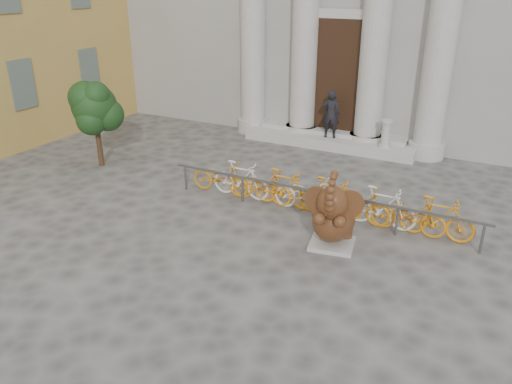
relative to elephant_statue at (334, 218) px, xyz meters
The scene contains 7 objects.
ground 3.74m from the elephant_statue, 132.13° to the right, with size 80.00×80.00×0.00m, color #474442.
entrance_steps 7.13m from the elephant_statue, 110.26° to the left, with size 6.00×1.20×0.36m, color #A8A59E.
elephant_statue is the anchor object (origin of this frame).
bike_rack 1.69m from the elephant_statue, 122.07° to the left, with size 8.00×0.53×1.00m.
tree 8.34m from the elephant_statue, 169.27° to the left, with size 1.53×1.40×2.66m.
pedestrian 6.99m from the elephant_statue, 110.22° to the left, with size 0.59×0.39×1.62m, color black.
balustrade_post 6.39m from the elephant_statue, 94.24° to the left, with size 0.37×0.37×0.90m.
Camera 1 is at (5.40, -6.56, 5.46)m, focal length 35.00 mm.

